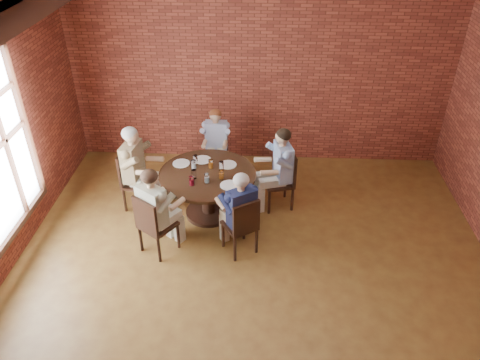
{
  "coord_description": "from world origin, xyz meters",
  "views": [
    {
      "loc": [
        0.06,
        -4.11,
        4.46
      ],
      "look_at": [
        -0.2,
        1.0,
        1.09
      ],
      "focal_mm": 35.0,
      "sensor_mm": 36.0,
      "label": 1
    }
  ],
  "objects_px": {
    "dining_table": "(208,186)",
    "diner_a": "(279,169)",
    "chair_e": "(242,225)",
    "smartphone": "(240,180)",
    "chair_a": "(284,177)",
    "diner_c": "(137,169)",
    "chair_c": "(133,177)",
    "chair_d": "(153,223)",
    "diner_e": "(240,213)",
    "chair_b": "(217,149)",
    "diner_b": "(216,144)",
    "diner_d": "(156,211)"
  },
  "relations": [
    {
      "from": "chair_c",
      "to": "diner_c",
      "type": "distance_m",
      "value": 0.19
    },
    {
      "from": "diner_e",
      "to": "chair_b",
      "type": "bearing_deg",
      "value": -108.88
    },
    {
      "from": "diner_d",
      "to": "dining_table",
      "type": "bearing_deg",
      "value": -90.0
    },
    {
      "from": "chair_d",
      "to": "diner_e",
      "type": "height_order",
      "value": "diner_e"
    },
    {
      "from": "diner_b",
      "to": "chair_e",
      "type": "height_order",
      "value": "diner_b"
    },
    {
      "from": "chair_c",
      "to": "diner_a",
      "type": "bearing_deg",
      "value": -78.5
    },
    {
      "from": "chair_e",
      "to": "smartphone",
      "type": "height_order",
      "value": "chair_e"
    },
    {
      "from": "dining_table",
      "to": "smartphone",
      "type": "bearing_deg",
      "value": -18.82
    },
    {
      "from": "chair_a",
      "to": "diner_c",
      "type": "height_order",
      "value": "diner_c"
    },
    {
      "from": "diner_a",
      "to": "smartphone",
      "type": "height_order",
      "value": "diner_a"
    },
    {
      "from": "dining_table",
      "to": "chair_d",
      "type": "height_order",
      "value": "chair_d"
    },
    {
      "from": "chair_a",
      "to": "diner_e",
      "type": "bearing_deg",
      "value": -44.73
    },
    {
      "from": "dining_table",
      "to": "chair_e",
      "type": "bearing_deg",
      "value": -57.1
    },
    {
      "from": "chair_a",
      "to": "chair_e",
      "type": "relative_size",
      "value": 1.04
    },
    {
      "from": "dining_table",
      "to": "diner_d",
      "type": "distance_m",
      "value": 1.05
    },
    {
      "from": "diner_b",
      "to": "smartphone",
      "type": "distance_m",
      "value": 1.38
    },
    {
      "from": "diner_b",
      "to": "dining_table",
      "type": "bearing_deg",
      "value": -90.0
    },
    {
      "from": "diner_c",
      "to": "diner_e",
      "type": "bearing_deg",
      "value": -112.28
    },
    {
      "from": "diner_a",
      "to": "chair_b",
      "type": "bearing_deg",
      "value": -146.2
    },
    {
      "from": "chair_a",
      "to": "diner_e",
      "type": "distance_m",
      "value": 1.29
    },
    {
      "from": "chair_a",
      "to": "chair_d",
      "type": "xyz_separation_m",
      "value": [
        -1.8,
        -1.23,
        -0.0
      ]
    },
    {
      "from": "diner_c",
      "to": "chair_d",
      "type": "relative_size",
      "value": 1.47
    },
    {
      "from": "diner_d",
      "to": "smartphone",
      "type": "xyz_separation_m",
      "value": [
        1.09,
        0.68,
        0.09
      ]
    },
    {
      "from": "diner_b",
      "to": "chair_e",
      "type": "bearing_deg",
      "value": -73.79
    },
    {
      "from": "chair_a",
      "to": "chair_b",
      "type": "bearing_deg",
      "value": -143.29
    },
    {
      "from": "dining_table",
      "to": "smartphone",
      "type": "xyz_separation_m",
      "value": [
        0.49,
        -0.17,
        0.23
      ]
    },
    {
      "from": "dining_table",
      "to": "chair_c",
      "type": "xyz_separation_m",
      "value": [
        -1.18,
        0.18,
        -0.01
      ]
    },
    {
      "from": "chair_a",
      "to": "diner_c",
      "type": "distance_m",
      "value": 2.25
    },
    {
      "from": "chair_e",
      "to": "smartphone",
      "type": "bearing_deg",
      "value": -117.39
    },
    {
      "from": "diner_b",
      "to": "diner_a",
      "type": "bearing_deg",
      "value": -37.54
    },
    {
      "from": "diner_d",
      "to": "chair_e",
      "type": "xyz_separation_m",
      "value": [
        1.16,
        -0.02,
        -0.17
      ]
    },
    {
      "from": "chair_b",
      "to": "chair_e",
      "type": "relative_size",
      "value": 0.98
    },
    {
      "from": "chair_e",
      "to": "diner_d",
      "type": "bearing_deg",
      "value": -33.79
    },
    {
      "from": "diner_c",
      "to": "diner_e",
      "type": "height_order",
      "value": "diner_c"
    },
    {
      "from": "chair_e",
      "to": "smartphone",
      "type": "relative_size",
      "value": 6.75
    },
    {
      "from": "diner_a",
      "to": "diner_c",
      "type": "distance_m",
      "value": 2.16
    },
    {
      "from": "diner_b",
      "to": "diner_d",
      "type": "height_order",
      "value": "diner_d"
    },
    {
      "from": "diner_a",
      "to": "chair_c",
      "type": "xyz_separation_m",
      "value": [
        -2.25,
        -0.11,
        -0.15
      ]
    },
    {
      "from": "chair_d",
      "to": "chair_e",
      "type": "xyz_separation_m",
      "value": [
        1.21,
        0.05,
        -0.01
      ]
    },
    {
      "from": "diner_a",
      "to": "chair_d",
      "type": "height_order",
      "value": "diner_a"
    },
    {
      "from": "dining_table",
      "to": "diner_c",
      "type": "distance_m",
      "value": 1.12
    },
    {
      "from": "chair_e",
      "to": "chair_a",
      "type": "bearing_deg",
      "value": -149.31
    },
    {
      "from": "diner_b",
      "to": "chair_e",
      "type": "distance_m",
      "value": 2.06
    },
    {
      "from": "chair_c",
      "to": "diner_d",
      "type": "relative_size",
      "value": 0.72
    },
    {
      "from": "dining_table",
      "to": "diner_a",
      "type": "height_order",
      "value": "diner_a"
    },
    {
      "from": "diner_a",
      "to": "smartphone",
      "type": "xyz_separation_m",
      "value": [
        -0.57,
        -0.46,
        0.08
      ]
    },
    {
      "from": "chair_a",
      "to": "diner_a",
      "type": "bearing_deg",
      "value": -90.0
    },
    {
      "from": "chair_a",
      "to": "chair_e",
      "type": "height_order",
      "value": "chair_a"
    },
    {
      "from": "chair_a",
      "to": "diner_d",
      "type": "relative_size",
      "value": 0.71
    },
    {
      "from": "chair_c",
      "to": "diner_e",
      "type": "height_order",
      "value": "diner_e"
    }
  ]
}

